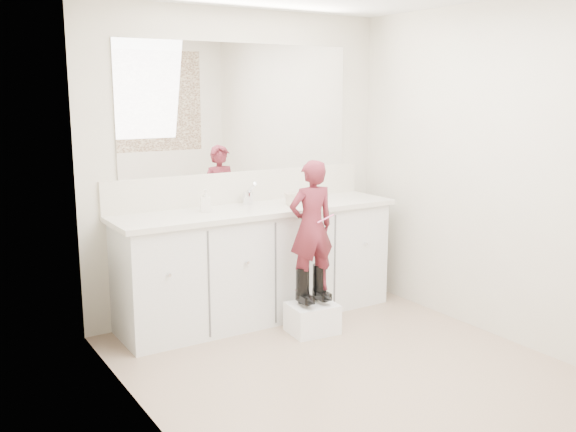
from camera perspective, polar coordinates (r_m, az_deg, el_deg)
floor at (r=4.25m, az=5.67°, el=-13.65°), size 3.00×3.00×0.00m
wall_back at (r=5.16m, az=-4.30°, el=4.64°), size 2.60×0.00×2.60m
wall_left at (r=3.28m, az=-12.21°, el=0.72°), size 0.00×3.00×3.00m
wall_right at (r=4.81m, az=18.34°, el=3.64°), size 0.00×3.00×3.00m
vanity_cabinet at (r=5.07m, az=-2.72°, el=-4.38°), size 2.20×0.55×0.85m
countertop at (r=4.96m, az=-2.68°, el=0.54°), size 2.28×0.58×0.04m
backsplash at (r=5.18m, az=-4.19°, el=2.59°), size 2.28×0.03×0.25m
mirror at (r=5.12m, az=-4.30°, el=9.53°), size 2.00×0.02×1.00m
faucet at (r=5.09m, az=-3.60°, el=1.60°), size 0.08×0.08×0.10m
cup at (r=5.05m, az=0.24°, el=1.54°), size 0.12×0.12×0.10m
soap_bottle at (r=4.81m, az=-7.33°, el=1.39°), size 0.10×0.10×0.17m
step_stool at (r=4.84m, az=2.17°, el=-9.06°), size 0.37×0.32×0.22m
boot_left at (r=4.74m, az=1.30°, el=-6.27°), size 0.12×0.20×0.29m
boot_right at (r=4.82m, az=2.80°, el=-5.98°), size 0.12×0.20×0.29m
toddler at (r=4.66m, az=2.09°, el=-0.93°), size 0.38×0.27×0.97m
toothbrush at (r=4.63m, az=3.37°, el=-0.23°), size 0.14×0.03×0.06m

